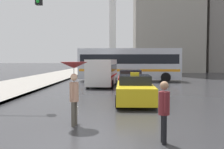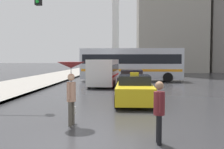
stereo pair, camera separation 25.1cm
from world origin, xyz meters
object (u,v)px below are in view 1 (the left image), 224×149
ambulance_van (102,71)px  pedestrian_man (164,107)px  city_bus (129,63)px  pedestrian_with_umbrella (74,76)px  traffic_light (2,21)px  taxi (135,90)px  sedan_red (130,80)px  monument_cross (113,6)px

ambulance_van → pedestrian_man: (2.82, -14.97, -0.26)m
city_bus → pedestrian_with_umbrella: size_ratio=4.81×
pedestrian_with_umbrella → traffic_light: 5.85m
taxi → ambulance_van: 8.71m
pedestrian_man → traffic_light: (-6.76, 5.29, 3.07)m
sedan_red → pedestrian_with_umbrella: pedestrian_with_umbrella is taller
pedestrian_with_umbrella → pedestrian_man: bearing=-110.3°
city_bus → pedestrian_with_umbrella: 18.48m
ambulance_van → traffic_light: 10.82m
pedestrian_with_umbrella → monument_cross: bearing=12.5°
sedan_red → ambulance_van: size_ratio=0.86×
sedan_red → pedestrian_man: bearing=92.4°
traffic_light → sedan_red: bearing=50.4°
traffic_light → city_bus: bearing=67.0°
ambulance_van → pedestrian_with_umbrella: ambulance_van is taller
traffic_light → monument_cross: bearing=80.8°
city_bus → pedestrian_with_umbrella: (-2.27, -18.33, -0.18)m
pedestrian_with_umbrella → taxi: bearing=-12.2°
pedestrian_with_umbrella → monument_cross: (0.13, 29.31, 8.28)m
monument_cross → pedestrian_with_umbrella: bearing=-90.2°
pedestrian_man → monument_cross: 32.46m
city_bus → pedestrian_with_umbrella: bearing=-4.8°
ambulance_van → city_bus: city_bus is taller
ambulance_van → traffic_light: traffic_light is taller
city_bus → traffic_light: size_ratio=1.76×
taxi → pedestrian_man: bearing=94.2°
pedestrian_man → city_bus: bearing=-179.5°
ambulance_van → pedestrian_man: ambulance_van is taller
taxi → city_bus: city_bus is taller
monument_cross → city_bus: bearing=-79.0°
city_bus → pedestrian_man: bearing=3.6°
traffic_light → pedestrian_man: bearing=-38.0°
sedan_red → traffic_light: traffic_light is taller
pedestrian_with_umbrella → sedan_red: bearing=1.5°
sedan_red → pedestrian_man: size_ratio=2.73×
ambulance_van → pedestrian_with_umbrella: 13.20m
taxi → sedan_red: (-0.05, 6.22, 0.01)m
ambulance_van → traffic_light: size_ratio=0.90×
city_bus → traffic_light: 16.26m
pedestrian_man → traffic_light: bearing=-128.8°
pedestrian_with_umbrella → traffic_light: bearing=61.8°
city_bus → monument_cross: monument_cross is taller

